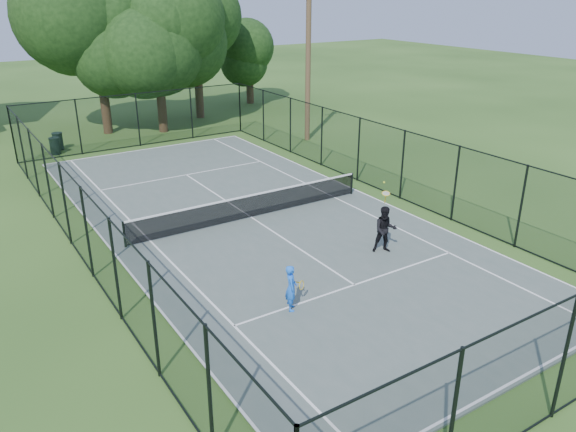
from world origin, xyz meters
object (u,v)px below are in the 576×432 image
trash_bin_left (55,146)px  player_blue (291,288)px  trash_bin_right (58,141)px  tennis_net (251,205)px  utility_pole (308,64)px  player_black (385,229)px

trash_bin_left → player_blue: size_ratio=0.68×
trash_bin_right → player_blue: (1.75, -21.15, 0.25)m
trash_bin_right → tennis_net: bearing=-74.3°
tennis_net → utility_pole: 13.18m
trash_bin_right → player_black: player_black is taller
utility_pole → player_blue: bearing=-125.9°
trash_bin_left → player_black: 20.08m
trash_bin_right → player_blue: 21.23m
utility_pole → tennis_net: bearing=-134.5°
player_black → trash_bin_left: bearing=109.7°
tennis_net → trash_bin_right: (-4.11, 14.65, -0.09)m
tennis_net → utility_pole: (8.84, 9.00, 3.82)m
tennis_net → player_black: (2.32, -5.11, 0.30)m
tennis_net → utility_pole: utility_pole is taller
tennis_net → player_black: player_black is taller
utility_pole → player_black: 15.94m
utility_pole → player_black: bearing=-114.8°
player_blue → utility_pole: bearing=54.1°
tennis_net → trash_bin_left: (-4.44, 13.80, -0.11)m
trash_bin_left → tennis_net: bearing=-72.1°
utility_pole → trash_bin_right: bearing=156.4°
tennis_net → trash_bin_right: size_ratio=10.46×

